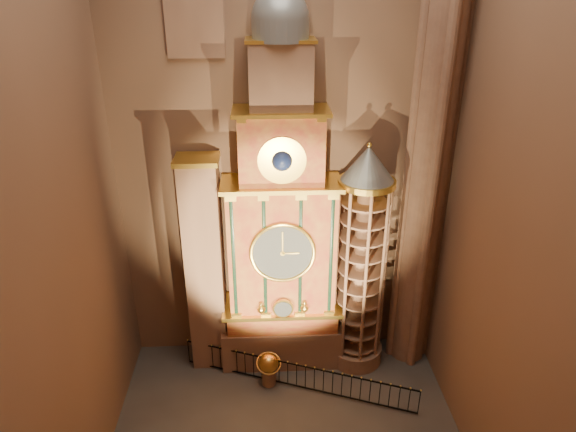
{
  "coord_description": "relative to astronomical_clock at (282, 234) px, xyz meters",
  "views": [
    {
      "loc": [
        -0.71,
        -14.73,
        16.75
      ],
      "look_at": [
        0.18,
        3.0,
        8.45
      ],
      "focal_mm": 32.0,
      "sensor_mm": 36.0,
      "label": 1
    }
  ],
  "objects": [
    {
      "name": "wall_back",
      "position": [
        0.0,
        1.04,
        4.32
      ],
      "size": [
        22.0,
        0.0,
        22.0
      ],
      "primitive_type": "plane",
      "rotation": [
        1.57,
        0.0,
        0.0
      ],
      "color": "#825D46",
      "rests_on": "floor"
    },
    {
      "name": "wall_left",
      "position": [
        -7.0,
        -4.96,
        4.32
      ],
      "size": [
        0.0,
        22.0,
        22.0
      ],
      "primitive_type": "plane",
      "rotation": [
        1.57,
        0.0,
        1.57
      ],
      "color": "#825D46",
      "rests_on": "floor"
    },
    {
      "name": "wall_right",
      "position": [
        7.0,
        -4.96,
        4.32
      ],
      "size": [
        0.0,
        22.0,
        22.0
      ],
      "primitive_type": "plane",
      "rotation": [
        1.57,
        0.0,
        -1.57
      ],
      "color": "#825D46",
      "rests_on": "floor"
    },
    {
      "name": "astronomical_clock",
      "position": [
        0.0,
        0.0,
        0.0
      ],
      "size": [
        5.6,
        2.41,
        16.7
      ],
      "color": "#8C634C",
      "rests_on": "floor"
    },
    {
      "name": "portrait_tower",
      "position": [
        -3.4,
        0.02,
        -1.53
      ],
      "size": [
        1.8,
        1.6,
        10.2
      ],
      "color": "#8C634C",
      "rests_on": "floor"
    },
    {
      "name": "stair_turret",
      "position": [
        3.5,
        -0.26,
        -1.41
      ],
      "size": [
        2.5,
        2.5,
        10.8
      ],
      "color": "#8C634C",
      "rests_on": "floor"
    },
    {
      "name": "gothic_pier",
      "position": [
        6.1,
        0.04,
        4.32
      ],
      "size": [
        2.04,
        2.04,
        22.0
      ],
      "color": "#8C634C",
      "rests_on": "floor"
    },
    {
      "name": "celestial_globe",
      "position": [
        -0.68,
        -1.81,
        -5.7
      ],
      "size": [
        1.28,
        1.23,
        1.63
      ],
      "color": "#8C634C",
      "rests_on": "floor"
    },
    {
      "name": "iron_railing",
      "position": [
        0.55,
        -2.13,
        -5.99
      ],
      "size": [
        9.99,
        3.77,
        1.27
      ],
      "color": "black",
      "rests_on": "floor"
    }
  ]
}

